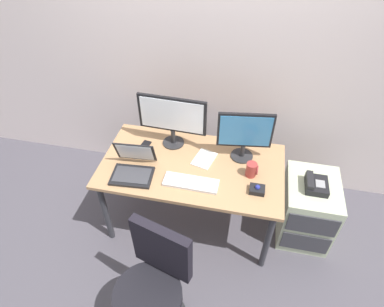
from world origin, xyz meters
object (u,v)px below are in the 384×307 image
keyboard (191,182)px  trackball_mouse (257,189)px  office_chair (153,291)px  laptop (133,167)px  cell_phone (144,146)px  monitor_main (172,117)px  monitor_side (245,134)px  desk_phone (316,185)px  coffee_mug (252,170)px  paper_notepad (204,159)px  file_cabinet (307,209)px

keyboard → trackball_mouse: trackball_mouse is taller
office_chair → trackball_mouse: office_chair is taller
office_chair → laptop: office_chair is taller
keyboard → cell_phone: (-0.47, 0.33, -0.01)m
office_chair → monitor_main: bearing=97.3°
monitor_side → laptop: 0.89m
office_chair → monitor_main: 1.28m
office_chair → laptop: 0.90m
desk_phone → monitor_main: size_ratio=0.36×
desk_phone → office_chair: bearing=-136.1°
trackball_mouse → coffee_mug: bearing=109.5°
keyboard → office_chair: bearing=-97.6°
coffee_mug → cell_phone: bearing=170.8°
keyboard → paper_notepad: 0.28m
monitor_main → office_chair: bearing=-82.7°
keyboard → monitor_main: bearing=119.8°
trackball_mouse → coffee_mug: (-0.06, 0.16, 0.04)m
desk_phone → keyboard: 0.98m
file_cabinet → cell_phone: (-1.42, 0.04, 0.42)m
monitor_side → laptop: (-0.80, -0.35, -0.19)m
desk_phone → keyboard: (-0.94, -0.27, 0.11)m
monitor_side → paper_notepad: bearing=-161.4°
desk_phone → paper_notepad: bearing=179.8°
office_chair → desk_phone: bearing=43.9°
desk_phone → monitor_side: monitor_side is taller
office_chair → cell_phone: 1.15m
laptop → coffee_mug: laptop is taller
monitor_side → laptop: size_ratio=1.27×
desk_phone → monitor_side: (-0.60, 0.10, 0.33)m
laptop → coffee_mug: (0.89, 0.15, 0.01)m
desk_phone → paper_notepad: paper_notepad is taller
desk_phone → trackball_mouse: trackball_mouse is taller
keyboard → coffee_mug: 0.47m
file_cabinet → desk_phone: bearing=-116.8°
file_cabinet → laptop: 1.50m
office_chair → keyboard: (0.10, 0.72, 0.29)m
paper_notepad → monitor_main: bearing=153.9°
office_chair → cell_phone: size_ratio=6.64×
office_chair → monitor_main: monitor_main is taller
trackball_mouse → monitor_side: bearing=112.3°
office_chair → file_cabinet: bearing=44.1°
file_cabinet → paper_notepad: (-0.90, -0.01, 0.42)m
coffee_mug → paper_notepad: (-0.38, 0.10, -0.05)m
monitor_main → keyboard: size_ratio=1.35×
desk_phone → monitor_main: (-1.18, 0.15, 0.36)m
desk_phone → cell_phone: (-1.41, 0.05, 0.10)m
paper_notepad → monitor_side: bearing=18.6°
desk_phone → cell_phone: 1.41m
file_cabinet → keyboard: size_ratio=1.41×
desk_phone → office_chair: office_chair is taller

